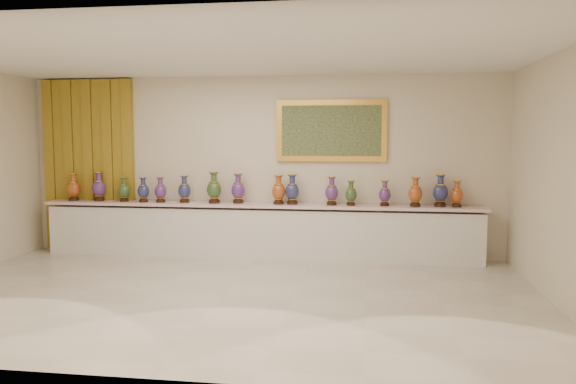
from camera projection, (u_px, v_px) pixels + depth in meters
The scene contains 20 objects.
ground at pixel (224, 295), 7.09m from camera, with size 8.00×8.00×0.00m, color beige.
room at pixel (126, 160), 9.67m from camera, with size 8.00×8.00×8.00m.
counter at pixel (258, 231), 9.28m from camera, with size 7.28×0.48×0.90m.
vase_0 at pixel (74, 188), 9.66m from camera, with size 0.23×0.23×0.47m.
vase_1 at pixel (99, 188), 9.62m from camera, with size 0.29×0.29×0.50m.
vase_2 at pixel (124, 190), 9.53m from camera, with size 0.23×0.23×0.42m.
vase_3 at pixel (143, 191), 9.44m from camera, with size 0.26×0.26×0.42m.
vase_4 at pixel (161, 191), 9.41m from camera, with size 0.21×0.21×0.43m.
vase_5 at pixel (184, 190), 9.37m from camera, with size 0.26×0.26×0.46m.
vase_6 at pixel (214, 189), 9.28m from camera, with size 0.25×0.25×0.52m.
vase_7 at pixel (238, 190), 9.28m from camera, with size 0.26×0.26×0.49m.
vase_8 at pixel (279, 191), 9.13m from camera, with size 0.26×0.26×0.48m.
vase_9 at pixel (292, 191), 9.12m from camera, with size 0.28×0.28×0.49m.
vase_10 at pixel (332, 192), 9.01m from camera, with size 0.24×0.24×0.46m.
vase_11 at pixel (351, 194), 8.97m from camera, with size 0.22×0.22×0.40m.
vase_12 at pixel (385, 194), 8.92m from camera, with size 0.24×0.24×0.41m.
vase_13 at pixel (415, 193), 8.81m from camera, with size 0.26×0.26×0.47m.
vase_14 at pixel (440, 192), 8.82m from camera, with size 0.30×0.30×0.51m.
vase_15 at pixel (457, 195), 8.76m from camera, with size 0.22×0.22×0.42m.
label_card at pixel (194, 203), 9.25m from camera, with size 0.10×0.06×0.00m, color white.
Camera 1 is at (1.79, -6.75, 1.98)m, focal length 35.00 mm.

